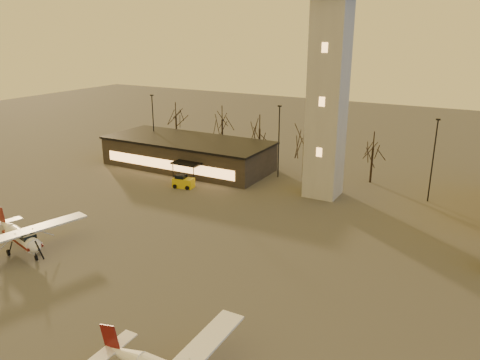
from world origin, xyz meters
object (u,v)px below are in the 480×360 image
object	(u,v)px
service_cart	(183,183)
terminal	(188,153)
control_tower	(330,62)
cessna_rear	(24,241)

from	to	relation	value
service_cart	terminal	bearing A→B (deg)	112.36
terminal	service_cart	bearing A→B (deg)	-58.81
control_tower	cessna_rear	bearing A→B (deg)	-123.32
control_tower	terminal	size ratio (longest dim) A/B	1.28
cessna_rear	service_cart	distance (m)	22.69
terminal	cessna_rear	bearing A→B (deg)	-84.33
terminal	service_cart	xyz separation A→B (m)	(4.95, -8.18, -1.50)
control_tower	terminal	bearing A→B (deg)	174.85
service_cart	control_tower	bearing A→B (deg)	11.14
terminal	service_cart	distance (m)	9.68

